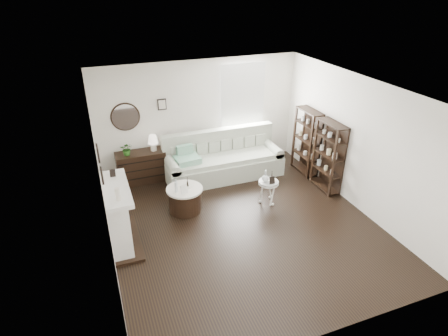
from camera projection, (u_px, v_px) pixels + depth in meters
name	position (u px, v px, depth m)	size (l,w,h in m)	color
room	(228.00, 103.00, 9.16)	(5.50, 5.50, 5.50)	black
fireplace	(118.00, 217.00, 6.69)	(0.50, 1.40, 1.84)	white
shelf_unit_far	(307.00, 142.00, 9.07)	(0.30, 0.80, 1.60)	black
shelf_unit_near	(328.00, 157.00, 8.32)	(0.30, 0.80, 1.60)	black
sofa	(223.00, 161.00, 9.09)	(2.81, 0.97, 1.09)	#A7AE9B
quilt	(187.00, 160.00, 8.57)	(0.55, 0.45, 0.14)	#23835E
suitcase	(264.00, 159.00, 9.52)	(0.66, 0.22, 0.44)	brown
dresser	(141.00, 167.00, 8.81)	(1.12, 0.48, 0.75)	black
table_lamp	(153.00, 143.00, 8.65)	(0.24, 0.24, 0.38)	beige
potted_plant	(127.00, 149.00, 8.44)	(0.27, 0.24, 0.30)	#255919
drum_table	(185.00, 199.00, 7.75)	(0.75, 0.75, 0.52)	black
pedestal_table	(269.00, 183.00, 7.92)	(0.43, 0.43, 0.52)	silver
eiffel_drum	(187.00, 182.00, 7.66)	(0.11, 0.11, 0.19)	black
bottle_drum	(176.00, 186.00, 7.44)	(0.07, 0.07, 0.28)	silver
card_frame_drum	(184.00, 189.00, 7.42)	(0.15, 0.01, 0.19)	white
eiffel_ped	(272.00, 176.00, 7.91)	(0.12, 0.12, 0.20)	black
flask_ped	(265.00, 176.00, 7.83)	(0.15, 0.15, 0.27)	silver
card_frame_ped	(272.00, 180.00, 7.78)	(0.12, 0.01, 0.16)	black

